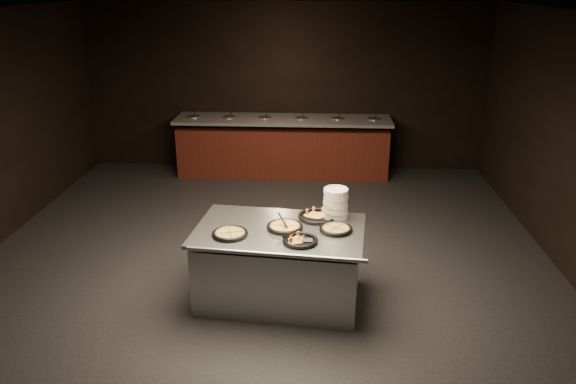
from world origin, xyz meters
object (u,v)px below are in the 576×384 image
object	(u,v)px
serving_counter	(280,266)
pan_cheese_whole	(285,226)
pan_veggie_whole	(230,233)
plate_stack	(336,204)

from	to	relation	value
serving_counter	pan_cheese_whole	xyz separation A→B (m)	(0.05, 0.02, 0.45)
serving_counter	pan_veggie_whole	size ratio (longest dim) A/B	5.06
plate_stack	serving_counter	bearing A→B (deg)	-150.94
plate_stack	pan_cheese_whole	world-z (taller)	plate_stack
serving_counter	plate_stack	size ratio (longest dim) A/B	5.57
pan_veggie_whole	pan_cheese_whole	world-z (taller)	same
serving_counter	plate_stack	bearing A→B (deg)	34.89
pan_veggie_whole	pan_cheese_whole	size ratio (longest dim) A/B	0.96
pan_veggie_whole	pan_cheese_whole	xyz separation A→B (m)	(0.54, 0.20, 0.00)
serving_counter	plate_stack	xyz separation A→B (m)	(0.58, 0.32, 0.59)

